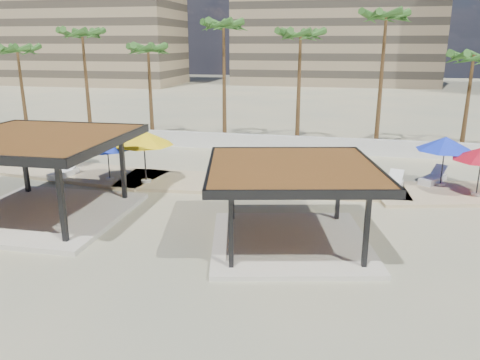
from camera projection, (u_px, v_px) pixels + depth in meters
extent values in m
plane|color=#CAB686|center=(185.00, 229.00, 20.24)|extent=(200.00, 200.00, 0.00)
cube|color=#C6B284|center=(44.00, 169.00, 29.73)|extent=(16.40, 6.19, 0.24)
cube|color=#C6B284|center=(259.00, 185.00, 26.37)|extent=(16.24, 5.11, 0.24)
cube|color=silver|center=(254.00, 142.00, 35.07)|extent=(56.00, 0.30, 1.20)
cube|color=#937F60|center=(88.00, 3.00, 88.43)|extent=(34.00, 16.00, 30.00)
cube|color=#847259|center=(336.00, 9.00, 88.57)|extent=(38.00, 16.00, 28.00)
cube|color=beige|center=(290.00, 242.00, 18.73)|extent=(7.38, 7.38, 0.19)
cube|color=black|center=(231.00, 230.00, 16.05)|extent=(0.20, 0.20, 2.80)
cube|color=black|center=(232.00, 189.00, 20.53)|extent=(0.20, 0.20, 2.80)
cube|color=black|center=(367.00, 229.00, 16.08)|extent=(0.20, 0.20, 2.80)
cube|color=black|center=(338.00, 189.00, 20.56)|extent=(0.20, 0.20, 2.80)
cube|color=brown|center=(293.00, 169.00, 17.87)|extent=(7.60, 7.60, 0.26)
cube|color=black|center=(304.00, 195.00, 14.82)|extent=(6.31, 1.53, 0.32)
cube|color=black|center=(285.00, 151.00, 20.92)|extent=(6.31, 1.53, 0.32)
cube|color=black|center=(210.00, 169.00, 17.86)|extent=(1.53, 6.31, 0.32)
cube|color=black|center=(375.00, 169.00, 17.89)|extent=(1.53, 6.31, 0.32)
cube|color=beige|center=(45.00, 215.00, 21.64)|extent=(7.37, 7.37, 0.22)
cube|color=black|center=(24.00, 161.00, 24.24)|extent=(0.20, 0.20, 3.28)
cube|color=black|center=(62.00, 202.00, 18.06)|extent=(0.20, 0.20, 3.28)
cube|color=black|center=(123.00, 166.00, 23.21)|extent=(0.20, 0.20, 3.28)
cube|color=brown|center=(35.00, 139.00, 20.65)|extent=(7.59, 7.59, 0.31)
cube|color=black|center=(79.00, 125.00, 24.15)|extent=(7.56, 0.28, 0.37)
cube|color=black|center=(114.00, 143.00, 19.95)|extent=(0.28, 7.56, 0.37)
cylinder|color=beige|center=(62.00, 164.00, 30.06)|extent=(0.56, 0.56, 0.13)
cylinder|color=#262628|center=(59.00, 145.00, 29.70)|extent=(0.08, 0.08, 2.69)
cone|color=#1A35E1|center=(57.00, 127.00, 29.38)|extent=(3.95, 3.95, 0.78)
cylinder|color=beige|center=(146.00, 181.00, 26.49)|extent=(0.57, 0.57, 0.14)
cylinder|color=#262628|center=(145.00, 158.00, 26.12)|extent=(0.08, 0.08, 2.75)
cone|color=yellow|center=(144.00, 138.00, 25.79)|extent=(3.90, 3.90, 0.80)
cylinder|color=beige|center=(476.00, 194.00, 24.15)|extent=(0.50, 0.50, 0.12)
cylinder|color=#262628|center=(479.00, 173.00, 23.83)|extent=(0.07, 0.07, 2.38)
cylinder|color=beige|center=(440.00, 184.00, 25.89)|extent=(0.53, 0.53, 0.13)
cylinder|color=#262628|center=(443.00, 163.00, 25.55)|extent=(0.07, 0.07, 2.53)
cone|color=#1A35E1|center=(445.00, 143.00, 25.25)|extent=(4.03, 4.03, 0.74)
cylinder|color=beige|center=(110.00, 179.00, 26.96)|extent=(0.47, 0.47, 0.11)
cylinder|color=#262628|center=(108.00, 161.00, 26.66)|extent=(0.07, 0.07, 2.25)
cone|color=#1A35E1|center=(107.00, 144.00, 26.38)|extent=(3.26, 3.26, 0.66)
cube|color=white|center=(64.00, 174.00, 27.55)|extent=(0.98, 2.07, 0.28)
cube|color=white|center=(63.00, 171.00, 27.50)|extent=(0.98, 2.07, 0.06)
cube|color=white|center=(72.00, 164.00, 28.13)|extent=(0.75, 0.78, 0.51)
cube|color=white|center=(432.00, 180.00, 26.38)|extent=(1.76, 2.18, 0.30)
cube|color=white|center=(433.00, 177.00, 26.33)|extent=(1.76, 2.18, 0.06)
cube|color=white|center=(439.00, 170.00, 26.82)|extent=(0.98, 0.99, 0.54)
cube|color=white|center=(318.00, 176.00, 27.28)|extent=(1.10, 1.91, 0.25)
cube|color=white|center=(319.00, 173.00, 27.23)|extent=(1.10, 1.91, 0.05)
cube|color=white|center=(316.00, 167.00, 27.85)|extent=(0.74, 0.76, 0.46)
cube|color=white|center=(392.00, 188.00, 24.89)|extent=(1.38, 2.39, 0.32)
cube|color=white|center=(392.00, 184.00, 24.83)|extent=(1.38, 2.39, 0.07)
cube|color=white|center=(396.00, 176.00, 25.50)|extent=(0.93, 0.95, 0.57)
cone|color=brown|center=(22.00, 92.00, 40.69)|extent=(0.36, 0.36, 7.39)
ellipsoid|color=#2E6022|center=(17.00, 51.00, 39.72)|extent=(3.00, 3.00, 1.80)
cone|color=brown|center=(87.00, 85.00, 39.64)|extent=(0.36, 0.36, 8.69)
ellipsoid|color=#2E6022|center=(82.00, 34.00, 38.49)|extent=(3.00, 3.00, 1.80)
cone|color=brown|center=(150.00, 94.00, 38.01)|extent=(0.36, 0.36, 7.49)
ellipsoid|color=#2E6022|center=(148.00, 50.00, 37.03)|extent=(3.00, 3.00, 1.80)
cone|color=brown|center=(224.00, 84.00, 37.27)|extent=(0.36, 0.36, 9.28)
ellipsoid|color=#2E6022|center=(224.00, 26.00, 36.03)|extent=(3.00, 3.00, 1.80)
cone|color=brown|center=(299.00, 91.00, 35.66)|extent=(0.36, 0.36, 8.54)
ellipsoid|color=#2E6022|center=(301.00, 35.00, 34.53)|extent=(3.00, 3.00, 1.80)
cone|color=brown|center=(381.00, 83.00, 34.44)|extent=(0.36, 0.36, 9.79)
ellipsoid|color=#2E6022|center=(386.00, 17.00, 33.13)|extent=(3.00, 3.00, 1.80)
cone|color=brown|center=(467.00, 105.00, 33.22)|extent=(0.36, 0.36, 6.99)
ellipsoid|color=#2E6022|center=(474.00, 58.00, 32.30)|extent=(3.00, 3.00, 1.80)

